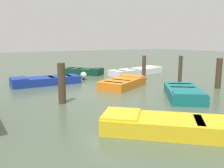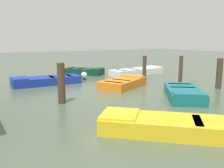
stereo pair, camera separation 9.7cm
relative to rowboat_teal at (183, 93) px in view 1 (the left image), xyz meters
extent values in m
plane|color=#475642|center=(2.58, 1.85, -0.22)|extent=(80.00, 80.00, 0.00)
cube|color=#14666B|center=(0.02, -0.01, -0.02)|extent=(3.07, 2.79, 0.40)
cube|color=beige|center=(0.02, -0.01, 0.12)|extent=(2.56, 2.30, 0.04)
cube|color=#14666B|center=(-0.87, 0.68, 0.21)|extent=(1.21, 1.30, 0.06)
cube|color=#9B9789|center=(0.19, -0.15, 0.16)|extent=(0.77, 0.91, 0.04)
cube|color=#9B9789|center=(0.82, -0.64, 0.16)|extent=(0.77, 0.91, 0.04)
cube|color=silver|center=(6.47, -2.53, -0.02)|extent=(1.67, 4.10, 0.40)
cube|color=#334772|center=(6.47, -2.53, 0.12)|extent=(1.33, 3.48, 0.04)
cube|color=silver|center=(6.64, -4.08, 0.21)|extent=(1.20, 1.00, 0.06)
cube|color=navy|center=(6.43, -2.24, 0.16)|extent=(0.98, 0.31, 0.04)
cube|color=navy|center=(6.31, -1.14, 0.16)|extent=(0.98, 0.31, 0.04)
cube|color=gold|center=(-2.75, 3.00, -0.02)|extent=(3.73, 3.83, 0.40)
cube|color=#4C3319|center=(-2.75, 3.00, 0.12)|extent=(3.11, 3.20, 0.04)
cube|color=gold|center=(-1.63, 4.18, 0.21)|extent=(1.40, 1.39, 0.06)
cube|color=#42301E|center=(-2.97, 2.77, 0.16)|extent=(0.80, 0.78, 0.04)
cube|color=navy|center=(5.93, 3.87, -0.02)|extent=(1.28, 3.55, 0.40)
cube|color=silver|center=(5.93, 3.87, 0.12)|extent=(1.01, 3.02, 0.04)
cube|color=navy|center=(5.97, 5.24, 0.21)|extent=(1.09, 0.81, 0.06)
cube|color=#A4A49F|center=(5.92, 3.61, 0.16)|extent=(0.93, 0.23, 0.04)
cube|color=#A4A49F|center=(5.90, 2.64, 0.16)|extent=(0.93, 0.23, 0.04)
cube|color=#0C3823|center=(8.45, 0.54, -0.02)|extent=(2.79, 2.48, 0.40)
cube|color=maroon|center=(8.45, 0.54, 0.12)|extent=(2.33, 2.05, 0.04)
cube|color=#0C3823|center=(7.62, -0.09, 0.21)|extent=(1.06, 1.13, 0.06)
cube|color=maroon|center=(8.61, 0.66, 0.16)|extent=(0.67, 0.79, 0.04)
cube|color=maroon|center=(9.20, 1.11, 0.16)|extent=(0.67, 0.79, 0.04)
cube|color=orange|center=(3.20, 0.82, -0.02)|extent=(2.42, 3.02, 0.40)
cube|color=black|center=(3.20, 0.82, 0.12)|extent=(1.97, 2.53, 0.04)
cube|color=orange|center=(3.68, -0.13, 0.21)|extent=(1.34, 1.08, 0.06)
cube|color=black|center=(3.11, 1.00, 0.16)|extent=(1.02, 0.65, 0.04)
cube|color=black|center=(2.77, 1.66, 0.16)|extent=(1.02, 0.65, 0.04)
cylinder|color=#423323|center=(4.19, -1.34, 0.51)|extent=(0.22, 0.22, 1.45)
cylinder|color=#423323|center=(1.78, 4.53, 0.54)|extent=(0.28, 0.28, 1.51)
cylinder|color=#423323|center=(0.49, -2.97, 0.52)|extent=(0.28, 0.28, 1.47)
cylinder|color=#423323|center=(2.08, -2.03, 0.55)|extent=(0.20, 0.20, 1.53)
cylinder|color=#262626|center=(6.23, 1.55, -0.16)|extent=(0.16, 0.16, 0.12)
sphere|color=white|center=(6.23, 1.55, 0.08)|extent=(0.36, 0.36, 0.36)
camera|label=1|loc=(-6.66, 7.60, 2.12)|focal=38.82mm
camera|label=2|loc=(-6.71, 7.52, 2.12)|focal=38.82mm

